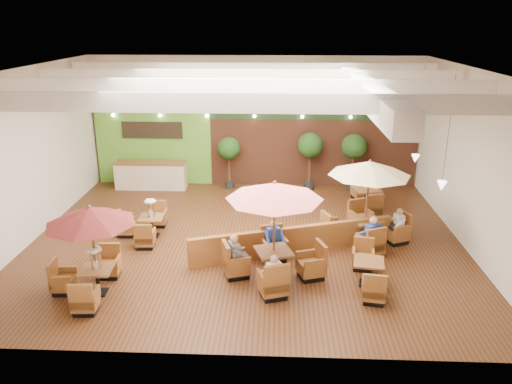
# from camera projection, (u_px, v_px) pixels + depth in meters

# --- Properties ---
(room) EXTENTS (14.04, 14.00, 5.52)m
(room) POSITION_uv_depth(u_px,v_px,m) (255.00, 124.00, 16.44)
(room) COLOR #381E0F
(room) RESTS_ON ground
(service_counter) EXTENTS (3.00, 0.75, 1.18)m
(service_counter) POSITION_uv_depth(u_px,v_px,m) (151.00, 175.00, 21.30)
(service_counter) COLOR beige
(service_counter) RESTS_ON ground
(booth_divider) EXTENTS (6.28, 2.31, 0.91)m
(booth_divider) POSITION_uv_depth(u_px,v_px,m) (294.00, 241.00, 15.34)
(booth_divider) COLOR brown
(booth_divider) RESTS_ON ground
(table_0) EXTENTS (2.39, 2.46, 2.51)m
(table_0) POSITION_uv_depth(u_px,v_px,m) (90.00, 231.00, 12.71)
(table_0) COLOR brown
(table_0) RESTS_ON ground
(table_1) EXTENTS (2.97, 2.97, 2.86)m
(table_1) POSITION_uv_depth(u_px,v_px,m) (274.00, 214.00, 13.49)
(table_1) COLOR brown
(table_1) RESTS_ON ground
(table_2) EXTENTS (2.93, 2.93, 2.79)m
(table_2) POSITION_uv_depth(u_px,v_px,m) (368.00, 187.00, 15.72)
(table_2) COLOR brown
(table_2) RESTS_ON ground
(table_3) EXTENTS (1.60, 2.36, 1.47)m
(table_3) POSITION_uv_depth(u_px,v_px,m) (145.00, 224.00, 16.64)
(table_3) COLOR brown
(table_3) RESTS_ON ground
(table_4) EXTENTS (0.92, 2.47, 0.90)m
(table_4) POSITION_uv_depth(u_px,v_px,m) (368.00, 273.00, 13.62)
(table_4) COLOR brown
(table_4) RESTS_ON ground
(table_5) EXTENTS (1.15, 2.91, 1.04)m
(table_5) POSITION_uv_depth(u_px,v_px,m) (366.00, 199.00, 19.06)
(table_5) COLOR brown
(table_5) RESTS_ON ground
(topiary_0) EXTENTS (0.96, 0.96, 2.24)m
(topiary_0) POSITION_uv_depth(u_px,v_px,m) (229.00, 150.00, 21.00)
(topiary_0) COLOR black
(topiary_0) RESTS_ON ground
(topiary_1) EXTENTS (1.06, 1.06, 2.46)m
(topiary_1) POSITION_uv_depth(u_px,v_px,m) (310.00, 147.00, 20.80)
(topiary_1) COLOR black
(topiary_1) RESTS_ON ground
(topiary_2) EXTENTS (1.04, 1.04, 2.42)m
(topiary_2) POSITION_uv_depth(u_px,v_px,m) (354.00, 149.00, 20.73)
(topiary_2) COLOR black
(topiary_2) RESTS_ON ground
(diner_0) EXTENTS (0.43, 0.41, 0.77)m
(diner_0) POSITION_uv_depth(u_px,v_px,m) (273.00, 271.00, 12.88)
(diner_0) COLOR white
(diner_0) RESTS_ON ground
(diner_1) EXTENTS (0.44, 0.40, 0.80)m
(diner_1) POSITION_uv_depth(u_px,v_px,m) (274.00, 237.00, 14.86)
(diner_1) COLOR #2641A5
(diner_1) RESTS_ON ground
(diner_2) EXTENTS (0.44, 0.46, 0.83)m
(diner_2) POSITION_uv_depth(u_px,v_px,m) (236.00, 251.00, 13.91)
(diner_2) COLOR slate
(diner_2) RESTS_ON ground
(diner_3) EXTENTS (0.49, 0.48, 0.86)m
(diner_3) POSITION_uv_depth(u_px,v_px,m) (371.00, 232.00, 15.12)
(diner_3) COLOR #2641A5
(diner_3) RESTS_ON ground
(diner_4) EXTENTS (0.38, 0.40, 0.73)m
(diner_4) POSITION_uv_depth(u_px,v_px,m) (398.00, 222.00, 16.06)
(diner_4) COLOR white
(diner_4) RESTS_ON ground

